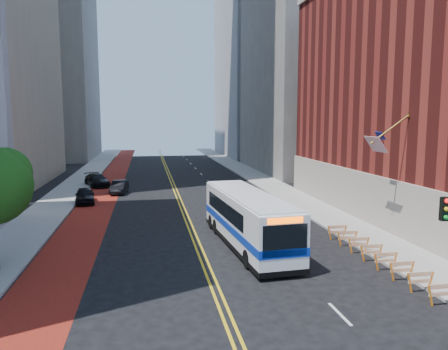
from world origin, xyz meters
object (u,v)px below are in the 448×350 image
transit_bus (247,218)px  car_c (97,180)px  car_a (85,195)px  car_b (119,187)px

transit_bus → car_c: bearing=109.8°
car_a → car_b: bearing=52.9°
car_b → car_c: size_ratio=0.82×
car_a → car_c: size_ratio=0.85×
transit_bus → car_a: size_ratio=2.88×
transit_bus → car_b: size_ratio=2.99×
transit_bus → car_b: bearing=108.8°
transit_bus → car_c: 30.62m
car_b → car_c: (-3.01, 5.70, 0.05)m
car_c → transit_bus: bearing=-87.8°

